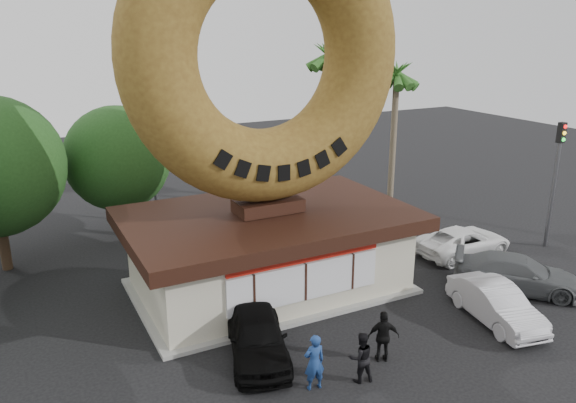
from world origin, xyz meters
The scene contains 15 objects.
ground centered at (0.00, 0.00, 0.00)m, with size 90.00×90.00×0.00m, color black.
donut_shop centered at (0.00, 5.98, 1.77)m, with size 11.20×7.20×3.80m.
giant_donut centered at (0.00, 6.00, 9.25)m, with size 10.89×10.89×2.78m, color olive.
tree_mid centered at (-4.00, 15.00, 4.02)m, with size 5.20×5.20×6.63m.
palm_near centered at (7.50, 14.00, 8.41)m, with size 2.60×2.60×9.75m.
palm_far centered at (11.00, 12.50, 7.48)m, with size 2.60×2.60×8.75m.
street_lamp centered at (-1.86, 16.00, 4.48)m, with size 2.11×0.20×8.00m.
traffic_signal centered at (14.00, 3.99, 3.87)m, with size 0.30×0.38×6.07m.
person_left centered at (-1.68, -0.68, 0.88)m, with size 0.64×0.42×1.77m, color navy.
person_center centered at (-0.25, -0.99, 0.80)m, with size 0.78×0.61×1.60m, color black.
person_right centered at (0.99, -0.43, 0.87)m, with size 1.02×0.42×1.73m, color black.
car_black centered at (-2.47, 1.65, 0.76)m, with size 1.80×4.46×1.52m, color black.
car_silver centered at (6.13, -0.21, 0.70)m, with size 1.48×4.24×1.40m, color #B4B3B8.
car_grey centered at (8.87, 1.22, 0.72)m, with size 2.02×4.98×1.45m, color #56595B.
car_white centered at (9.60, 5.03, 0.66)m, with size 2.19×4.75×1.32m, color white.
Camera 1 is at (-8.86, -13.00, 10.24)m, focal length 35.00 mm.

